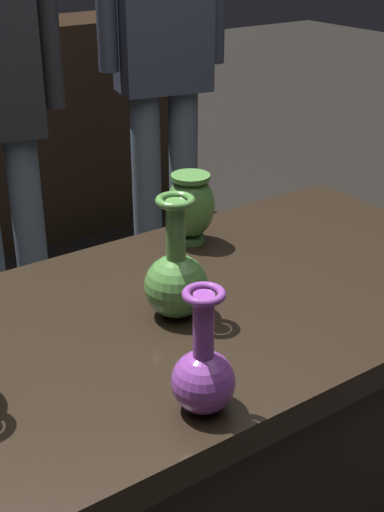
# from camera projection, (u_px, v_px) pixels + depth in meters

# --- Properties ---
(display_plinth) EXTENTS (1.20, 0.64, 0.80)m
(display_plinth) POSITION_uv_depth(u_px,v_px,m) (205.00, 468.00, 1.46)
(display_plinth) COLOR black
(display_plinth) RESTS_ON ground_plane
(vase_centerpiece) EXTENTS (0.11, 0.11, 0.22)m
(vase_centerpiece) POSITION_uv_depth(u_px,v_px,m) (176.00, 279.00, 1.21)
(vase_centerpiece) COLOR #477A38
(vase_centerpiece) RESTS_ON display_plinth
(vase_tall_behind) EXTENTS (0.09, 0.09, 0.19)m
(vase_tall_behind) POSITION_uv_depth(u_px,v_px,m) (203.00, 373.00, 0.98)
(vase_tall_behind) COLOR #7A388E
(vase_tall_behind) RESTS_ON display_plinth
(vase_right_accent) EXTENTS (0.10, 0.10, 0.15)m
(vase_right_accent) POSITION_uv_depth(u_px,v_px,m) (191.00, 206.00, 1.48)
(vase_right_accent) COLOR #477A38
(vase_right_accent) RESTS_ON display_plinth
(visitor_near_right) EXTENTS (0.46, 0.24, 1.72)m
(visitor_near_right) POSITION_uv_depth(u_px,v_px,m) (163.00, 42.00, 2.50)
(visitor_near_right) COLOR slate
(visitor_near_right) RESTS_ON ground_plane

